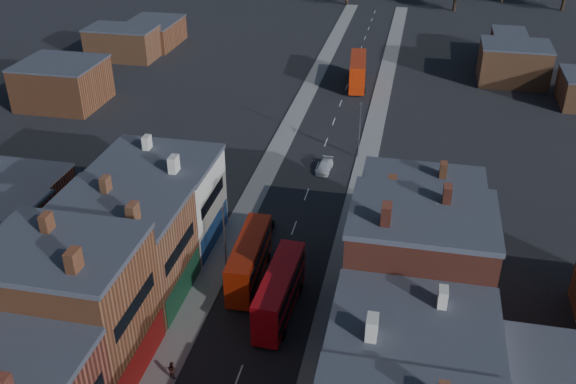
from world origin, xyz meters
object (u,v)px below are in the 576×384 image
at_px(bus_2, 358,71).
at_px(bus_0, 249,259).
at_px(ped_1, 172,370).
at_px(bus_1, 280,291).
at_px(car_2, 263,229).
at_px(car_3, 325,166).

bearing_deg(bus_2, bus_0, -99.53).
height_order(bus_2, ped_1, bus_2).
height_order(bus_1, car_2, bus_1).
bearing_deg(bus_2, car_2, -100.95).
distance_m(bus_1, car_2, 14.03).
bearing_deg(car_2, bus_2, 81.85).
bearing_deg(car_2, bus_1, -72.31).
height_order(bus_0, bus_1, bus_1).
distance_m(bus_1, ped_1, 12.47).
bearing_deg(bus_0, ped_1, -103.08).
height_order(bus_2, car_2, bus_2).
distance_m(bus_2, car_3, 34.13).
bearing_deg(ped_1, bus_2, -75.62).
xyz_separation_m(bus_0, car_3, (3.73, 25.54, -1.88)).
relative_size(bus_1, car_3, 2.48).
bearing_deg(ped_1, bus_1, -104.87).
relative_size(bus_2, ped_1, 7.49).
bearing_deg(car_3, bus_0, -94.79).
xyz_separation_m(bus_1, car_2, (-4.83, 13.03, -1.94)).
distance_m(car_2, ped_1, 23.29).
bearing_deg(bus_0, bus_2, 84.03).
distance_m(bus_1, car_3, 30.05).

